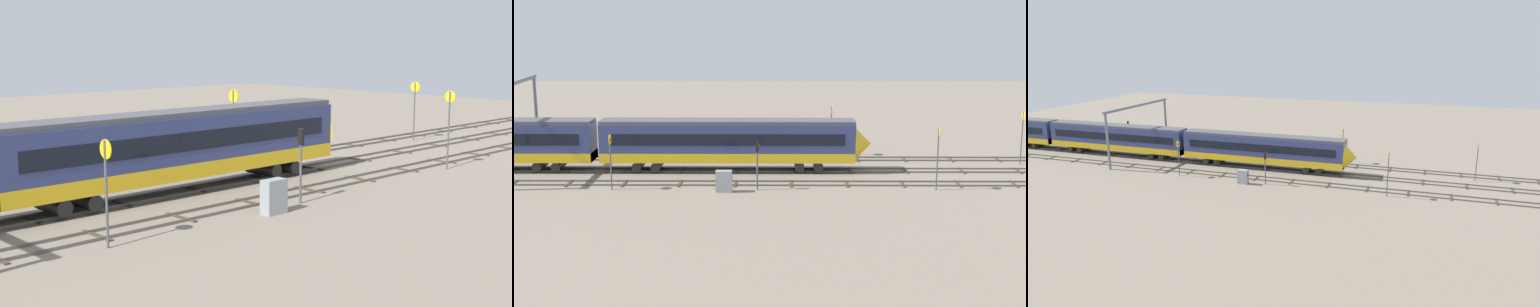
% 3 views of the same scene
% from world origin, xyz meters
% --- Properties ---
extents(ground_plane, '(149.89, 149.89, 0.00)m').
position_xyz_m(ground_plane, '(0.00, 0.00, 0.00)').
color(ground_plane, gray).
extents(track_near_foreground, '(133.89, 2.40, 0.16)m').
position_xyz_m(track_near_foreground, '(0.00, -4.98, 0.07)').
color(track_near_foreground, '#59544C').
rests_on(track_near_foreground, ground).
extents(track_with_train, '(133.89, 2.40, 0.16)m').
position_xyz_m(track_with_train, '(-0.00, 0.00, 0.07)').
color(track_with_train, '#59544C').
rests_on(track_with_train, ground).
extents(track_middle, '(133.89, 2.40, 0.16)m').
position_xyz_m(track_middle, '(0.00, 4.98, 0.07)').
color(track_middle, '#59544C').
rests_on(track_middle, ground).
extents(speed_sign_near_foreground, '(0.14, 1.02, 5.36)m').
position_xyz_m(speed_sign_near_foreground, '(9.40, 6.82, 3.55)').
color(speed_sign_near_foreground, '#4C4C51').
rests_on(speed_sign_near_foreground, ground).
extents(speed_sign_mid_trackside, '(0.14, 0.82, 5.56)m').
position_xyz_m(speed_sign_mid_trackside, '(17.45, -6.88, 3.48)').
color(speed_sign_mid_trackside, '#4C4C51').
rests_on(speed_sign_mid_trackside, ground).
extents(speed_sign_far_trackside, '(0.14, 0.87, 4.86)m').
position_xyz_m(speed_sign_far_trackside, '(-10.58, -6.97, 3.14)').
color(speed_sign_far_trackside, '#4C4C51').
rests_on(speed_sign_far_trackside, ground).
extents(speed_sign_distant_end, '(0.14, 0.95, 5.34)m').
position_xyz_m(speed_sign_distant_end, '(27.97, 2.99, 3.48)').
color(speed_sign_distant_end, '#4C4C51').
rests_on(speed_sign_distant_end, ground).
extents(signal_light_trackside_departure, '(0.31, 0.32, 4.23)m').
position_xyz_m(signal_light_trackside_departure, '(2.01, -6.93, 2.79)').
color(signal_light_trackside_departure, '#4C4C51').
rests_on(signal_light_trackside_departure, ground).
extents(relay_cabinet, '(1.40, 0.71, 1.86)m').
position_xyz_m(relay_cabinet, '(-0.83, -7.63, 0.93)').
color(relay_cabinet, gray).
rests_on(relay_cabinet, ground).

